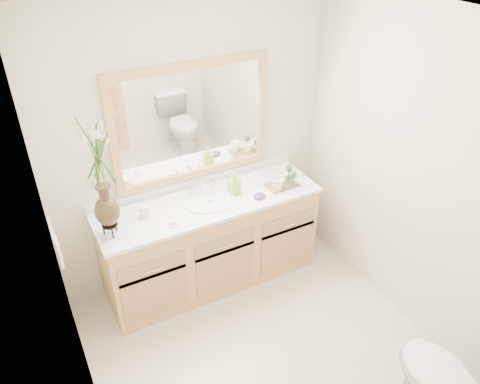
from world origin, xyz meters
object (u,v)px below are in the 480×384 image
flower_vase (99,164)px  tumbler (145,211)px  tray (282,185)px  soap_bottle (234,184)px

flower_vase → tumbler: bearing=18.3°
tray → soap_bottle: bearing=167.3°
soap_bottle → tray: bearing=-15.2°
tumbler → tray: 1.17m
flower_vase → tray: (1.45, -0.01, -0.57)m
tumbler → soap_bottle: 0.76m
flower_vase → tray: flower_vase is taller
tumbler → soap_bottle: soap_bottle is taller
tumbler → tray: bearing=-5.2°
flower_vase → tray: 1.56m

